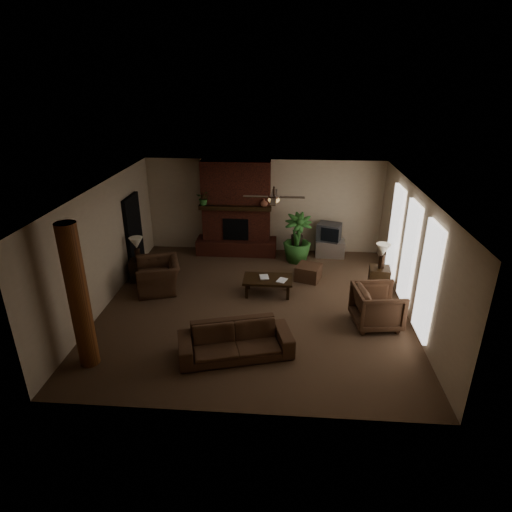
# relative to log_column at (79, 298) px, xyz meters

# --- Properties ---
(room_shell) EXTENTS (7.00, 7.00, 7.00)m
(room_shell) POSITION_rel_log_column_xyz_m (2.95, 2.40, 0.00)
(room_shell) COLOR brown
(room_shell) RESTS_ON ground
(fireplace) EXTENTS (2.40, 0.70, 2.80)m
(fireplace) POSITION_rel_log_column_xyz_m (2.15, 5.62, -0.24)
(fireplace) COLOR #542116
(fireplace) RESTS_ON ground
(windows) EXTENTS (0.08, 3.65, 2.35)m
(windows) POSITION_rel_log_column_xyz_m (6.40, 2.60, -0.05)
(windows) COLOR white
(windows) RESTS_ON ground
(log_column) EXTENTS (0.36, 0.36, 2.80)m
(log_column) POSITION_rel_log_column_xyz_m (0.00, 0.00, 0.00)
(log_column) COLOR brown
(log_column) RESTS_ON ground
(doorway) EXTENTS (0.10, 1.00, 2.10)m
(doorway) POSITION_rel_log_column_xyz_m (-0.49, 4.20, -0.35)
(doorway) COLOR black
(doorway) RESTS_ON ground
(ceiling_fan) EXTENTS (1.35, 1.35, 0.37)m
(ceiling_fan) POSITION_rel_log_column_xyz_m (3.35, 2.70, 1.13)
(ceiling_fan) COLOR black
(ceiling_fan) RESTS_ON ceiling
(sofa) EXTENTS (2.27, 1.19, 0.85)m
(sofa) POSITION_rel_log_column_xyz_m (2.73, 0.45, -0.97)
(sofa) COLOR #482F1E
(sofa) RESTS_ON ground
(armchair_left) EXTENTS (1.10, 1.36, 1.03)m
(armchair_left) POSITION_rel_log_column_xyz_m (0.47, 3.04, -0.89)
(armchair_left) COLOR #482F1E
(armchair_left) RESTS_ON ground
(armchair_right) EXTENTS (1.01, 1.07, 0.99)m
(armchair_right) POSITION_rel_log_column_xyz_m (5.65, 1.76, -0.91)
(armchair_right) COLOR #482F1E
(armchair_right) RESTS_ON ground
(coffee_table) EXTENTS (1.20, 0.70, 0.43)m
(coffee_table) POSITION_rel_log_column_xyz_m (3.23, 2.99, -1.03)
(coffee_table) COLOR black
(coffee_table) RESTS_ON ground
(ottoman) EXTENTS (0.76, 0.76, 0.40)m
(ottoman) POSITION_rel_log_column_xyz_m (4.27, 3.89, -1.20)
(ottoman) COLOR #482F1E
(ottoman) RESTS_ON ground
(tv_stand) EXTENTS (0.87, 0.53, 0.50)m
(tv_stand) POSITION_rel_log_column_xyz_m (4.97, 5.55, -1.15)
(tv_stand) COLOR silver
(tv_stand) RESTS_ON ground
(tv) EXTENTS (0.78, 0.71, 0.52)m
(tv) POSITION_rel_log_column_xyz_m (4.91, 5.54, -0.64)
(tv) COLOR #38383A
(tv) RESTS_ON tv_stand
(floor_vase) EXTENTS (0.34, 0.34, 0.77)m
(floor_vase) POSITION_rel_log_column_xyz_m (3.96, 5.35, -0.97)
(floor_vase) COLOR black
(floor_vase) RESTS_ON ground
(floor_plant) EXTENTS (0.96, 1.51, 0.80)m
(floor_plant) POSITION_rel_log_column_xyz_m (3.97, 5.07, -1.00)
(floor_plant) COLOR #2E6026
(floor_plant) RESTS_ON ground
(side_table_left) EXTENTS (0.61, 0.61, 0.55)m
(side_table_left) POSITION_rel_log_column_xyz_m (-0.20, 3.57, -1.12)
(side_table_left) COLOR black
(side_table_left) RESTS_ON ground
(lamp_left) EXTENTS (0.40, 0.40, 0.65)m
(lamp_left) POSITION_rel_log_column_xyz_m (-0.20, 3.53, -0.40)
(lamp_left) COLOR black
(lamp_left) RESTS_ON side_table_left
(side_table_right) EXTENTS (0.56, 0.56, 0.55)m
(side_table_right) POSITION_rel_log_column_xyz_m (6.04, 3.55, -1.12)
(side_table_right) COLOR black
(side_table_right) RESTS_ON ground
(lamp_right) EXTENTS (0.45, 0.45, 0.65)m
(lamp_right) POSITION_rel_log_column_xyz_m (6.05, 3.55, -0.40)
(lamp_right) COLOR black
(lamp_right) RESTS_ON side_table_right
(mantel_plant) EXTENTS (0.41, 0.45, 0.33)m
(mantel_plant) POSITION_rel_log_column_xyz_m (1.24, 5.37, 0.32)
(mantel_plant) COLOR #2E6026
(mantel_plant) RESTS_ON fireplace
(mantel_vase) EXTENTS (0.28, 0.29, 0.22)m
(mantel_vase) POSITION_rel_log_column_xyz_m (2.99, 5.35, 0.27)
(mantel_vase) COLOR brown
(mantel_vase) RESTS_ON fireplace
(book_a) EXTENTS (0.22, 0.07, 0.29)m
(book_a) POSITION_rel_log_column_xyz_m (3.03, 3.00, -0.83)
(book_a) COLOR #999999
(book_a) RESTS_ON coffee_table
(book_b) EXTENTS (0.21, 0.10, 0.29)m
(book_b) POSITION_rel_log_column_xyz_m (3.48, 2.92, -0.82)
(book_b) COLOR #999999
(book_b) RESTS_ON coffee_table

